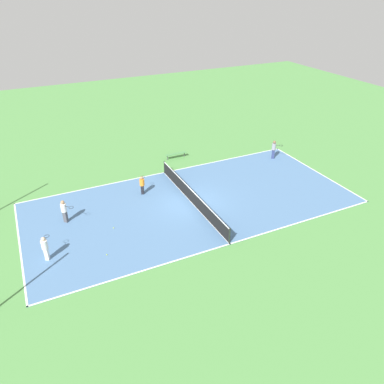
{
  "coord_description": "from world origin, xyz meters",
  "views": [
    {
      "loc": [
        -20.72,
        9.92,
        14.02
      ],
      "look_at": [
        0.0,
        0.0,
        0.9
      ],
      "focal_mm": 35.0,
      "sensor_mm": 36.0,
      "label": 1
    }
  ],
  "objects_px": {
    "player_far_white": "(45,247)",
    "tennis_ball_midcourt": "(107,255)",
    "bench": "(176,154)",
    "tennis_net": "(192,196)",
    "tennis_ball_right_alley": "(114,228)",
    "player_baseline_gray": "(274,148)",
    "player_near_white": "(64,210)",
    "player_center_orange": "(142,184)",
    "tennis_ball_far_baseline": "(182,188)"
  },
  "relations": [
    {
      "from": "player_far_white",
      "to": "tennis_ball_midcourt",
      "type": "xyz_separation_m",
      "value": [
        -1.13,
        -3.14,
        -0.85
      ]
    },
    {
      "from": "bench",
      "to": "tennis_net",
      "type": "bearing_deg",
      "value": 74.94
    },
    {
      "from": "bench",
      "to": "player_far_white",
      "type": "relative_size",
      "value": 1.25
    },
    {
      "from": "player_far_white",
      "to": "tennis_ball_right_alley",
      "type": "distance_m",
      "value": 4.51
    },
    {
      "from": "tennis_ball_midcourt",
      "to": "bench",
      "type": "bearing_deg",
      "value": -40.09
    },
    {
      "from": "bench",
      "to": "player_baseline_gray",
      "type": "xyz_separation_m",
      "value": [
        -3.84,
        -7.79,
        0.59
      ]
    },
    {
      "from": "bench",
      "to": "player_near_white",
      "type": "distance_m",
      "value": 12.31
    },
    {
      "from": "bench",
      "to": "tennis_ball_right_alley",
      "type": "distance_m",
      "value": 11.53
    },
    {
      "from": "tennis_net",
      "to": "player_center_orange",
      "type": "relative_size",
      "value": 7.35
    },
    {
      "from": "player_near_white",
      "to": "tennis_ball_far_baseline",
      "type": "xyz_separation_m",
      "value": [
        0.89,
        -8.81,
        -0.89
      ]
    },
    {
      "from": "player_near_white",
      "to": "player_baseline_gray",
      "type": "height_order",
      "value": "player_baseline_gray"
    },
    {
      "from": "tennis_net",
      "to": "player_baseline_gray",
      "type": "distance_m",
      "value": 10.54
    },
    {
      "from": "player_baseline_gray",
      "to": "tennis_ball_right_alley",
      "type": "height_order",
      "value": "player_baseline_gray"
    },
    {
      "from": "player_center_orange",
      "to": "player_far_white",
      "type": "relative_size",
      "value": 0.93
    },
    {
      "from": "player_center_orange",
      "to": "tennis_ball_midcourt",
      "type": "relative_size",
      "value": 21.16
    },
    {
      "from": "tennis_net",
      "to": "tennis_ball_midcourt",
      "type": "xyz_separation_m",
      "value": [
        -3.17,
        7.02,
        -0.51
      ]
    },
    {
      "from": "player_far_white",
      "to": "tennis_ball_far_baseline",
      "type": "xyz_separation_m",
      "value": [
        4.33,
        -10.41,
        -0.85
      ]
    },
    {
      "from": "tennis_net",
      "to": "player_baseline_gray",
      "type": "relative_size",
      "value": 6.33
    },
    {
      "from": "tennis_net",
      "to": "player_baseline_gray",
      "type": "bearing_deg",
      "value": -69.05
    },
    {
      "from": "player_far_white",
      "to": "player_near_white",
      "type": "relative_size",
      "value": 0.95
    },
    {
      "from": "bench",
      "to": "tennis_ball_midcourt",
      "type": "height_order",
      "value": "bench"
    },
    {
      "from": "tennis_ball_far_baseline",
      "to": "player_far_white",
      "type": "bearing_deg",
      "value": 112.57
    },
    {
      "from": "player_far_white",
      "to": "player_baseline_gray",
      "type": "height_order",
      "value": "player_baseline_gray"
    },
    {
      "from": "bench",
      "to": "tennis_ball_right_alley",
      "type": "relative_size",
      "value": 28.52
    },
    {
      "from": "tennis_ball_right_alley",
      "to": "tennis_ball_midcourt",
      "type": "distance_m",
      "value": 2.69
    },
    {
      "from": "bench",
      "to": "player_baseline_gray",
      "type": "distance_m",
      "value": 8.71
    },
    {
      "from": "tennis_net",
      "to": "tennis_ball_right_alley",
      "type": "xyz_separation_m",
      "value": [
        -0.7,
        5.95,
        -0.51
      ]
    },
    {
      "from": "bench",
      "to": "tennis_ball_midcourt",
      "type": "distance_m",
      "value": 14.09
    },
    {
      "from": "player_center_orange",
      "to": "tennis_net",
      "type": "bearing_deg",
      "value": -110.05
    },
    {
      "from": "player_far_white",
      "to": "player_near_white",
      "type": "height_order",
      "value": "player_near_white"
    },
    {
      "from": "tennis_ball_right_alley",
      "to": "tennis_ball_midcourt",
      "type": "bearing_deg",
      "value": 156.47
    },
    {
      "from": "tennis_ball_right_alley",
      "to": "tennis_ball_midcourt",
      "type": "relative_size",
      "value": 1.0
    },
    {
      "from": "player_near_white",
      "to": "tennis_ball_far_baseline",
      "type": "height_order",
      "value": "player_near_white"
    },
    {
      "from": "player_far_white",
      "to": "player_near_white",
      "type": "xyz_separation_m",
      "value": [
        3.43,
        -1.6,
        0.05
      ]
    },
    {
      "from": "player_far_white",
      "to": "tennis_ball_midcourt",
      "type": "relative_size",
      "value": 22.76
    },
    {
      "from": "player_far_white",
      "to": "player_baseline_gray",
      "type": "bearing_deg",
      "value": -52.97
    },
    {
      "from": "player_near_white",
      "to": "tennis_ball_right_alley",
      "type": "relative_size",
      "value": 23.88
    },
    {
      "from": "player_center_orange",
      "to": "bench",
      "type": "bearing_deg",
      "value": -19.86
    },
    {
      "from": "bench",
      "to": "tennis_ball_far_baseline",
      "type": "xyz_separation_m",
      "value": [
        -5.32,
        1.8,
        -0.34
      ]
    },
    {
      "from": "bench",
      "to": "player_baseline_gray",
      "type": "height_order",
      "value": "player_baseline_gray"
    },
    {
      "from": "bench",
      "to": "player_center_orange",
      "type": "height_order",
      "value": "player_center_orange"
    },
    {
      "from": "player_far_white",
      "to": "bench",
      "type": "bearing_deg",
      "value": -30.85
    },
    {
      "from": "player_far_white",
      "to": "tennis_ball_far_baseline",
      "type": "bearing_deg",
      "value": -46.59
    },
    {
      "from": "tennis_net",
      "to": "bench",
      "type": "relative_size",
      "value": 5.46
    },
    {
      "from": "tennis_ball_far_baseline",
      "to": "tennis_ball_right_alley",
      "type": "xyz_separation_m",
      "value": [
        -2.99,
        6.19,
        0.0
      ]
    },
    {
      "from": "bench",
      "to": "tennis_ball_far_baseline",
      "type": "height_order",
      "value": "bench"
    },
    {
      "from": "player_center_orange",
      "to": "player_baseline_gray",
      "type": "distance_m",
      "value": 12.65
    },
    {
      "from": "player_center_orange",
      "to": "player_baseline_gray",
      "type": "height_order",
      "value": "player_baseline_gray"
    },
    {
      "from": "tennis_net",
      "to": "tennis_ball_midcourt",
      "type": "relative_size",
      "value": 155.65
    },
    {
      "from": "player_baseline_gray",
      "to": "tennis_ball_midcourt",
      "type": "height_order",
      "value": "player_baseline_gray"
    }
  ]
}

